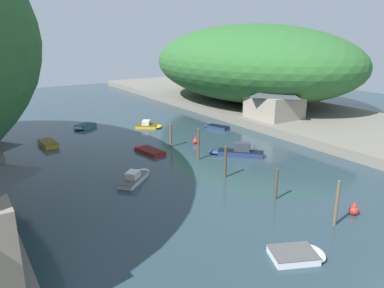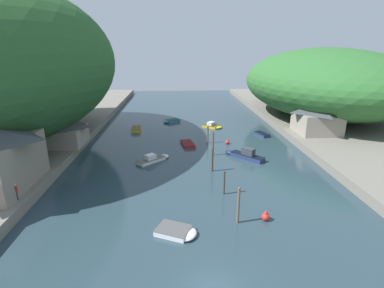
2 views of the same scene
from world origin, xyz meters
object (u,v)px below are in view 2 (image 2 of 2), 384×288
object	(u,v)px
boat_red_skiff	(171,121)
channel_buoy_far	(228,142)
boat_yellow_tender	(154,159)
boat_mid_channel	(244,155)
channel_buoy_near	(266,216)
boat_near_quay	(178,232)
boat_far_right_bank	(260,134)
right_bank_cottage	(317,117)
boat_small_dinghy	(213,126)
person_on_quay	(16,191)
boat_far_upstream	(187,143)
boat_moored_right	(137,128)
person_by_boathouse	(41,159)
boathouse_shed	(57,130)

from	to	relation	value
boat_red_skiff	channel_buoy_far	size ratio (longest dim) A/B	4.06
boat_yellow_tender	boat_mid_channel	bearing A→B (deg)	51.44
channel_buoy_near	boat_near_quay	bearing A→B (deg)	-168.01
boat_far_right_bank	boat_near_quay	world-z (taller)	same
boat_mid_channel	boat_near_quay	bearing A→B (deg)	-161.78
right_bank_cottage	boat_near_quay	world-z (taller)	right_bank_cottage
boat_small_dinghy	channel_buoy_far	size ratio (longest dim) A/B	4.44
boat_far_right_bank	boat_small_dinghy	bearing A→B (deg)	124.78
boat_far_right_bank	person_on_quay	size ratio (longest dim) A/B	2.47
boat_far_right_bank	boat_far_upstream	world-z (taller)	boat_far_right_bank
boat_moored_right	boat_yellow_tender	bearing A→B (deg)	-78.25
boat_small_dinghy	boat_red_skiff	bearing A→B (deg)	-81.94
boat_yellow_tender	boat_near_quay	size ratio (longest dim) A/B	1.20
boat_small_dinghy	boat_far_upstream	size ratio (longest dim) A/B	0.86
boat_red_skiff	person_on_quay	world-z (taller)	person_on_quay
right_bank_cottage	boat_small_dinghy	xyz separation A→B (m)	(-16.69, 8.87, -3.65)
boat_mid_channel	person_on_quay	world-z (taller)	person_on_quay
right_bank_cottage	boat_mid_channel	bearing A→B (deg)	-149.49
boat_mid_channel	boat_far_upstream	bearing A→B (deg)	95.68
boat_far_right_bank	boat_far_upstream	xyz separation A→B (m)	(-13.54, -4.73, -0.04)
channel_buoy_near	boat_small_dinghy	bearing A→B (deg)	91.28
boat_near_quay	channel_buoy_far	xyz separation A→B (m)	(8.42, 24.58, 0.13)
person_on_quay	person_by_boathouse	bearing A→B (deg)	-13.29
boat_yellow_tender	boat_far_upstream	distance (m)	8.88
boathouse_shed	person_on_quay	distance (m)	17.55
boat_mid_channel	boat_moored_right	bearing A→B (deg)	93.16
boathouse_shed	boat_moored_right	xyz separation A→B (m)	(10.04, 12.22, -3.21)
boat_moored_right	person_on_quay	size ratio (longest dim) A/B	2.68
boat_small_dinghy	boat_yellow_tender	world-z (taller)	boat_yellow_tender
channel_buoy_far	person_on_quay	bearing A→B (deg)	-140.13
boat_red_skiff	boat_far_right_bank	xyz separation A→B (m)	(16.39, -10.58, -0.03)
boat_moored_right	boat_near_quay	distance (m)	35.13
boat_red_skiff	boat_far_upstream	xyz separation A→B (m)	(2.86, -15.31, -0.07)
right_bank_cottage	person_by_boathouse	distance (m)	42.73
boat_mid_channel	boat_near_quay	size ratio (longest dim) A/B	1.39
boat_red_skiff	boat_far_upstream	distance (m)	15.57
boat_mid_channel	person_on_quay	size ratio (longest dim) A/B	3.29
boat_far_upstream	channel_buoy_near	bearing A→B (deg)	-84.71
boat_moored_right	channel_buoy_near	bearing A→B (deg)	-67.33
person_by_boathouse	boat_moored_right	bearing A→B (deg)	-44.73
person_on_quay	channel_buoy_near	bearing A→B (deg)	-118.94
boat_far_upstream	boat_red_skiff	bearing A→B (deg)	90.64
boat_near_quay	boat_moored_right	bearing A→B (deg)	-143.29
boat_far_upstream	boat_yellow_tender	bearing A→B (deg)	-133.79
boat_yellow_tender	boat_far_upstream	bearing A→B (deg)	104.95
boat_small_dinghy	boat_moored_right	size ratio (longest dim) A/B	0.95
boat_near_quay	person_by_boathouse	size ratio (longest dim) A/B	2.36
boat_far_right_bank	channel_buoy_far	size ratio (longest dim) A/B	4.31
boat_mid_channel	channel_buoy_near	world-z (taller)	boat_mid_channel
boathouse_shed	boat_red_skiff	bearing A→B (deg)	47.55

